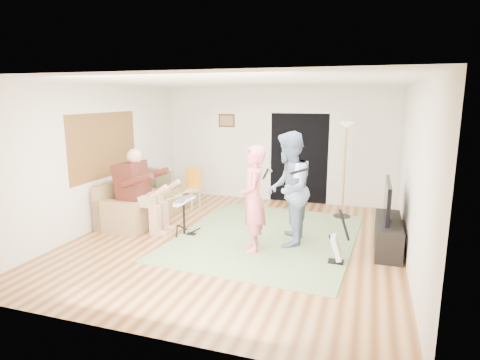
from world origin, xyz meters
name	(u,v)px	position (x,y,z in m)	size (l,w,h in m)	color
floor	(236,241)	(0.00, 0.00, 0.00)	(6.00, 6.00, 0.00)	brown
walls	(236,165)	(0.00, 0.00, 1.35)	(5.50, 6.00, 2.70)	beige
ceiling	(236,82)	(0.00, 0.00, 2.70)	(6.00, 6.00, 0.00)	white
window_blinds	(104,146)	(-2.74, 0.20, 1.55)	(2.05, 2.05, 0.00)	brown
doorway	(299,158)	(0.55, 2.99, 1.05)	(2.10, 2.10, 0.00)	black
picture_frame	(227,121)	(-1.25, 2.99, 1.90)	(0.42, 0.03, 0.32)	#3F2314
area_rug	(267,236)	(0.46, 0.38, 0.01)	(3.01, 3.71, 0.02)	#68814E
sofa	(141,205)	(-2.30, 0.67, 0.29)	(0.88, 2.14, 0.87)	#997A4C
drummer	(142,199)	(-1.85, 0.02, 0.60)	(1.00, 0.56, 1.54)	#4B1E15
drum_kit	(184,219)	(-1.00, 0.02, 0.30)	(0.37, 0.67, 0.69)	black
singer	(253,199)	(0.40, -0.31, 0.86)	(0.63, 0.41, 1.72)	#ED6779
microphone	(266,174)	(0.60, -0.31, 1.29)	(0.06, 0.06, 0.24)	black
guitarist	(288,189)	(0.88, 0.15, 0.96)	(0.93, 0.73, 1.92)	#6E84A1
guitar_held	(301,169)	(1.08, 0.15, 1.31)	(0.12, 0.60, 0.26)	white
guitar_spare	(337,248)	(1.75, -0.43, 0.24)	(0.31, 0.27, 0.85)	black
torchiere_lamp	(345,153)	(1.65, 2.03, 1.35)	(0.35, 0.35, 1.97)	black
dining_chair	(190,193)	(-1.69, 1.76, 0.32)	(0.43, 0.44, 0.89)	tan
tv_cabinet	(388,235)	(2.50, 0.40, 0.25)	(0.40, 1.40, 0.50)	black
television	(387,199)	(2.45, 0.40, 0.85)	(0.06, 1.20, 0.59)	black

